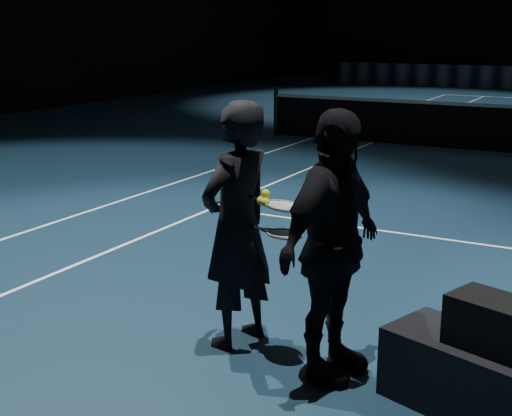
{
  "coord_description": "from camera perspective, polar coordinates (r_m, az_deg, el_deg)",
  "views": [
    {
      "loc": [
        0.87,
        -14.42,
        2.4
      ],
      "look_at": [
        -1.51,
        -10.01,
        1.12
      ],
      "focal_mm": 50.0,
      "sensor_mm": 36.0,
      "label": 1
    }
  ],
  "objects": [
    {
      "name": "bag_signature",
      "position": [
        4.42,
        19.66,
        -10.01
      ],
      "size": [
        0.35,
        0.13,
        0.11
      ],
      "primitive_type": "cube",
      "rotation": [
        0.0,
        0.0,
        -0.33
      ],
      "color": "white",
      "rests_on": "racket_bag"
    },
    {
      "name": "player_bench",
      "position": [
        4.75,
        19.59,
        -13.63
      ],
      "size": [
        1.69,
        1.03,
        0.48
      ],
      "primitive_type": "cube",
      "rotation": [
        0.0,
        0.0,
        -0.33
      ],
      "color": "black",
      "rests_on": "floor"
    },
    {
      "name": "racket_upper",
      "position": [
        5.11,
        2.17,
        0.18
      ],
      "size": [
        0.7,
        0.3,
        0.1
      ],
      "primitive_type": null,
      "rotation": [
        0.0,
        0.1,
        -0.11
      ],
      "color": "black",
      "rests_on": "player_b"
    },
    {
      "name": "tennis_balls",
      "position": [
        5.16,
        0.65,
        0.72
      ],
      "size": [
        0.12,
        0.1,
        0.12
      ],
      "primitive_type": null,
      "color": "yellow",
      "rests_on": "racket_upper"
    },
    {
      "name": "player_b",
      "position": [
        4.89,
        6.1,
        -3.1
      ],
      "size": [
        0.65,
        1.17,
        1.89
      ],
      "primitive_type": "imported",
      "rotation": [
        0.0,
        0.0,
        1.39
      ],
      "color": "black",
      "rests_on": "floor"
    },
    {
      "name": "net_post_left",
      "position": [
        16.25,
        1.6,
        7.75
      ],
      "size": [
        0.1,
        0.1,
        1.1
      ],
      "primitive_type": "cylinder",
      "color": "black",
      "rests_on": "floor"
    },
    {
      "name": "racket_lower",
      "position": [
        5.1,
        2.33,
        -2.09
      ],
      "size": [
        0.71,
        0.34,
        0.03
      ],
      "primitive_type": null,
      "rotation": [
        0.0,
        0.0,
        -0.18
      ],
      "color": "black",
      "rests_on": "player_a"
    },
    {
      "name": "player_a",
      "position": [
        5.37,
        -1.53,
        -1.42
      ],
      "size": [
        0.59,
        0.77,
        1.89
      ],
      "primitive_type": "imported",
      "rotation": [
        0.0,
        0.0,
        -1.78
      ],
      "color": "black",
      "rests_on": "floor"
    }
  ]
}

